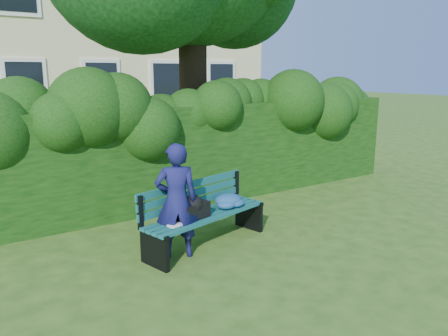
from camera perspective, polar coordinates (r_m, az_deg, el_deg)
ground at (r=6.46m, az=2.95°, el=-9.23°), size 80.00×80.00×0.00m
hedge at (r=8.02m, az=-6.27°, el=1.72°), size 10.00×1.00×1.80m
park_bench at (r=6.14m, az=-2.09°, el=-5.48°), size 2.02×1.02×0.89m
man_reading at (r=5.67m, az=-6.23°, el=-4.30°), size 0.65×0.54×1.52m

